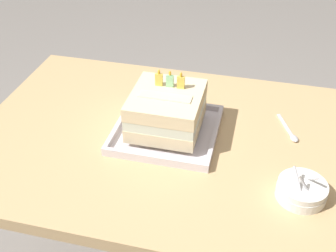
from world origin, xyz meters
TOP-DOWN VIEW (x-y plane):
  - dining_table at (0.00, 0.00)m, footprint 1.09×0.75m
  - foil_tray at (-0.01, 0.02)m, footprint 0.28×0.27m
  - birthday_cake at (-0.01, 0.02)m, footprint 0.19×0.20m
  - bowl_stack at (0.35, -0.15)m, footprint 0.12×0.12m
  - serving_spoon_near_tray at (0.33, 0.09)m, footprint 0.07×0.13m

SIDE VIEW (x-z plane):
  - dining_table at x=0.00m, z-range 0.25..0.99m
  - serving_spoon_near_tray at x=0.33m, z-range 0.73..0.74m
  - foil_tray at x=-0.01m, z-range 0.73..0.75m
  - bowl_stack at x=0.35m, z-range 0.71..0.79m
  - birthday_cake at x=-0.01m, z-range 0.73..0.88m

